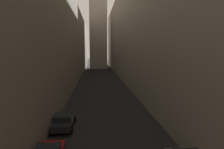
# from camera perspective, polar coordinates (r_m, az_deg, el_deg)

# --- Properties ---
(ground_plane) EXTENTS (264.00, 264.00, 0.00)m
(ground_plane) POSITION_cam_1_polar(r_m,az_deg,el_deg) (48.47, -3.34, -2.14)
(ground_plane) COLOR black
(building_block_left) EXTENTS (11.97, 108.00, 19.11)m
(building_block_left) POSITION_cam_1_polar(r_m,az_deg,el_deg) (50.93, -16.66, 8.81)
(building_block_left) COLOR #756B5B
(building_block_left) RESTS_ON ground
(building_block_right) EXTENTS (14.60, 108.00, 24.35)m
(building_block_right) POSITION_cam_1_polar(r_m,az_deg,el_deg) (51.94, 11.08, 11.83)
(building_block_right) COLOR gray
(building_block_right) RESTS_ON ground
(parked_car_left_third) EXTENTS (2.06, 4.46, 1.42)m
(parked_car_left_third) POSITION_cam_1_polar(r_m,az_deg,el_deg) (20.75, -13.83, -12.89)
(parked_car_left_third) COLOR black
(parked_car_left_third) RESTS_ON ground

